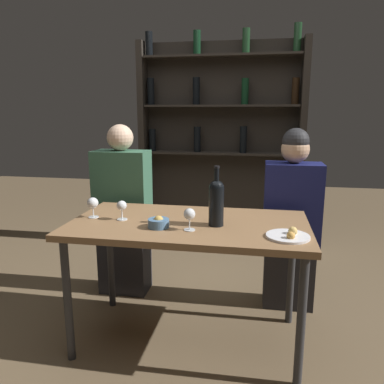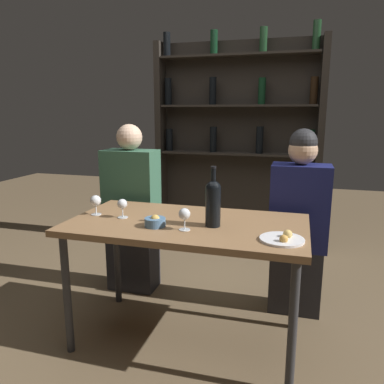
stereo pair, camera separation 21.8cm
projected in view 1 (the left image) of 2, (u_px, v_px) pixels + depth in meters
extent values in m
plane|color=brown|center=(189.00, 338.00, 2.27)|extent=(10.00, 10.00, 0.00)
cube|color=olive|center=(189.00, 225.00, 2.12)|extent=(1.34, 0.72, 0.04)
cylinder|color=#2D2D30|center=(68.00, 301.00, 2.01)|extent=(0.04, 0.04, 0.70)
cylinder|color=#2D2D30|center=(301.00, 323.00, 1.80)|extent=(0.04, 0.04, 0.70)
cylinder|color=#2D2D30|center=(111.00, 259.00, 2.59)|extent=(0.04, 0.04, 0.70)
cylinder|color=#2D2D30|center=(291.00, 272.00, 2.38)|extent=(0.04, 0.04, 0.70)
cube|color=#28231E|center=(221.00, 147.00, 3.72)|extent=(1.53, 0.02, 2.00)
cube|color=#28231E|center=(144.00, 147.00, 3.75)|extent=(0.06, 0.18, 2.00)
cube|color=#28231E|center=(301.00, 149.00, 3.49)|extent=(0.06, 0.18, 2.00)
cube|color=#28231E|center=(220.00, 153.00, 3.63)|extent=(1.45, 0.18, 0.02)
cylinder|color=black|center=(152.00, 140.00, 3.73)|extent=(0.07, 0.07, 0.22)
cylinder|color=black|center=(197.00, 139.00, 3.64)|extent=(0.07, 0.07, 0.24)
cylinder|color=black|center=(243.00, 140.00, 3.56)|extent=(0.07, 0.07, 0.25)
cylinder|color=black|center=(293.00, 141.00, 3.49)|extent=(0.07, 0.07, 0.23)
cube|color=#28231E|center=(220.00, 106.00, 3.54)|extent=(1.45, 0.18, 0.02)
cylinder|color=black|center=(151.00, 91.00, 3.62)|extent=(0.07, 0.07, 0.25)
cylinder|color=black|center=(196.00, 91.00, 3.54)|extent=(0.07, 0.07, 0.25)
cylinder|color=black|center=(245.00, 92.00, 3.47)|extent=(0.07, 0.07, 0.24)
cylinder|color=black|center=(295.00, 91.00, 3.40)|extent=(0.07, 0.07, 0.24)
cube|color=#28231E|center=(221.00, 56.00, 3.44)|extent=(1.45, 0.18, 0.02)
cylinder|color=black|center=(149.00, 44.00, 3.53)|extent=(0.07, 0.07, 0.22)
cylinder|color=black|center=(197.00, 43.00, 3.46)|extent=(0.07, 0.07, 0.22)
cylinder|color=#19381E|center=(246.00, 41.00, 3.38)|extent=(0.07, 0.07, 0.22)
cylinder|color=#19381E|center=(298.00, 38.00, 3.30)|extent=(0.07, 0.07, 0.25)
cylinder|color=black|center=(216.00, 207.00, 2.03)|extent=(0.08, 0.08, 0.21)
sphere|color=black|center=(216.00, 188.00, 2.00)|extent=(0.08, 0.08, 0.08)
cylinder|color=black|center=(217.00, 178.00, 1.99)|extent=(0.03, 0.03, 0.11)
cylinder|color=black|center=(217.00, 167.00, 1.98)|extent=(0.03, 0.03, 0.01)
cylinder|color=silver|center=(189.00, 230.00, 1.97)|extent=(0.06, 0.06, 0.00)
cylinder|color=silver|center=(189.00, 223.00, 1.96)|extent=(0.01, 0.01, 0.07)
sphere|color=silver|center=(189.00, 214.00, 1.95)|extent=(0.06, 0.06, 0.06)
cylinder|color=silver|center=(94.00, 217.00, 2.20)|extent=(0.06, 0.06, 0.00)
cylinder|color=silver|center=(93.00, 211.00, 2.20)|extent=(0.01, 0.01, 0.07)
sphere|color=silver|center=(93.00, 203.00, 2.18)|extent=(0.06, 0.06, 0.06)
cylinder|color=silver|center=(122.00, 219.00, 2.16)|extent=(0.06, 0.06, 0.00)
cylinder|color=silver|center=(122.00, 214.00, 2.15)|extent=(0.01, 0.01, 0.06)
sphere|color=silver|center=(122.00, 206.00, 2.14)|extent=(0.06, 0.06, 0.06)
cylinder|color=white|center=(288.00, 236.00, 1.85)|extent=(0.22, 0.22, 0.01)
sphere|color=#E5BC66|center=(293.00, 231.00, 1.87)|extent=(0.05, 0.05, 0.05)
sphere|color=gold|center=(291.00, 236.00, 1.80)|extent=(0.04, 0.04, 0.04)
sphere|color=#E5BC66|center=(294.00, 231.00, 1.89)|extent=(0.03, 0.03, 0.03)
cylinder|color=#4C7299|center=(159.00, 223.00, 2.01)|extent=(0.11, 0.11, 0.05)
sphere|color=gold|center=(159.00, 220.00, 2.00)|extent=(0.05, 0.05, 0.05)
cube|color=#26262B|center=(125.00, 262.00, 2.85)|extent=(0.35, 0.22, 0.45)
cube|color=#38664C|center=(122.00, 193.00, 2.73)|extent=(0.39, 0.22, 0.62)
sphere|color=beige|center=(120.00, 138.00, 2.65)|extent=(0.19, 0.19, 0.19)
cube|color=#26262B|center=(288.00, 274.00, 2.64)|extent=(0.34, 0.22, 0.45)
cube|color=navy|center=(292.00, 204.00, 2.53)|extent=(0.38, 0.22, 0.56)
sphere|color=tan|center=(295.00, 149.00, 2.45)|extent=(0.18, 0.18, 0.18)
sphere|color=#262628|center=(296.00, 141.00, 2.44)|extent=(0.18, 0.18, 0.18)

